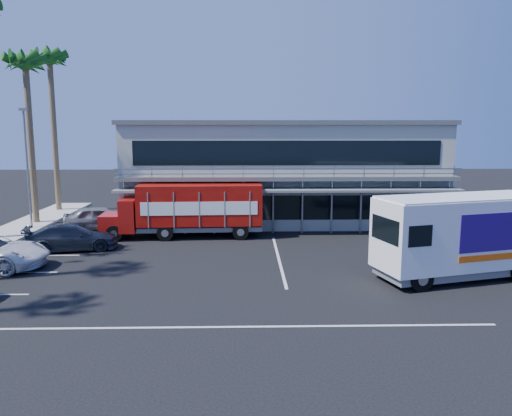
{
  "coord_description": "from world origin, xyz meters",
  "views": [
    {
      "loc": [
        0.22,
        -22.41,
        6.84
      ],
      "look_at": [
        0.86,
        5.61,
        2.3
      ],
      "focal_mm": 35.0,
      "sensor_mm": 36.0,
      "label": 1
    }
  ],
  "objects": [
    {
      "name": "parked_car_e",
      "position": [
        -9.5,
        10.8,
        0.81
      ],
      "size": [
        5.1,
        3.02,
        1.63
      ],
      "primitive_type": "imported",
      "rotation": [
        0.0,
        0.0,
        1.81
      ],
      "color": "gray",
      "rests_on": "ground"
    },
    {
      "name": "ground",
      "position": [
        0.0,
        0.0,
        0.0
      ],
      "size": [
        120.0,
        120.0,
        0.0
      ],
      "primitive_type": "plane",
      "color": "black",
      "rests_on": "ground"
    },
    {
      "name": "white_van",
      "position": [
        9.99,
        -0.53,
        2.02
      ],
      "size": [
        8.19,
        4.61,
        3.8
      ],
      "rotation": [
        0.0,
        0.0,
        0.27
      ],
      "color": "white",
      "rests_on": "ground"
    },
    {
      "name": "parked_car_d",
      "position": [
        -9.5,
        5.19,
        0.72
      ],
      "size": [
        5.3,
        3.11,
        1.44
      ],
      "primitive_type": "imported",
      "rotation": [
        0.0,
        0.0,
        1.8
      ],
      "color": "#2B2F39",
      "rests_on": "ground"
    },
    {
      "name": "building",
      "position": [
        3.0,
        14.94,
        3.66
      ],
      "size": [
        22.4,
        12.0,
        7.3
      ],
      "color": "#A4A89A",
      "rests_on": "ground"
    },
    {
      "name": "palm_e",
      "position": [
        -14.7,
        13.0,
        10.57
      ],
      "size": [
        2.8,
        2.8,
        12.25
      ],
      "color": "brown",
      "rests_on": "ground"
    },
    {
      "name": "red_truck",
      "position": [
        -3.26,
        8.47,
        1.84
      ],
      "size": [
        10.02,
        2.78,
        3.35
      ],
      "rotation": [
        0.0,
        0.0,
        0.04
      ],
      "color": "#9B110C",
      "rests_on": "ground"
    },
    {
      "name": "light_pole_far",
      "position": [
        -14.2,
        11.0,
        4.5
      ],
      "size": [
        0.5,
        0.25,
        8.09
      ],
      "color": "gray",
      "rests_on": "ground"
    },
    {
      "name": "palm_f",
      "position": [
        -15.1,
        18.5,
        11.47
      ],
      "size": [
        2.8,
        2.8,
        13.25
      ],
      "color": "brown",
      "rests_on": "ground"
    }
  ]
}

